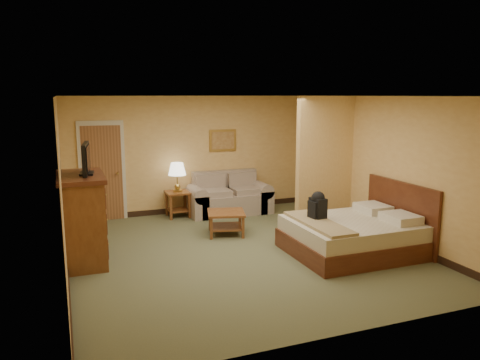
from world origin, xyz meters
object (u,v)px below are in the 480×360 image
bed (356,234)px  loveseat (229,200)px  coffee_table (226,218)px  dresser (83,218)px

bed → loveseat: bearing=108.4°
coffee_table → dresser: bearing=-166.9°
coffee_table → dresser: (-2.59, -0.60, 0.39)m
loveseat → bed: bearing=-71.6°
loveseat → dresser: bearing=-146.4°
loveseat → coffee_table: bearing=-111.5°
loveseat → coffee_table: loveseat is taller
coffee_table → loveseat: bearing=68.5°
loveseat → bed: bed is taller
dresser → bed: dresser is taller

